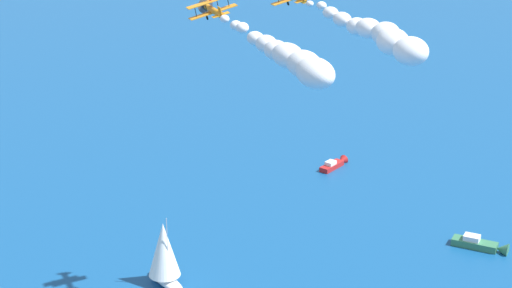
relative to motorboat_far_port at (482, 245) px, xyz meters
name	(u,v)px	position (x,y,z in m)	size (l,w,h in m)	color
motorboat_far_port	(482,245)	(0.00, 0.00, 0.00)	(5.71, 10.78, 3.03)	#33704C
sailboat_inshore	(164,253)	(-21.15, 56.09, 5.15)	(9.21, 9.15, 13.08)	white
motorboat_ahead	(335,164)	(36.15, 30.07, -0.15)	(8.52, 6.20, 2.49)	#B21E1E
biplane_lead	(213,9)	(-32.68, 44.57, 50.98)	(7.02, 7.00, 3.68)	orange
smoke_trail_lead	(293,59)	(-55.64, 30.66, 50.72)	(28.48, 19.03, 4.02)	silver
smoke_trail_wingman	(382,36)	(-46.57, 20.50, 51.51)	(27.90, 18.16, 4.36)	silver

